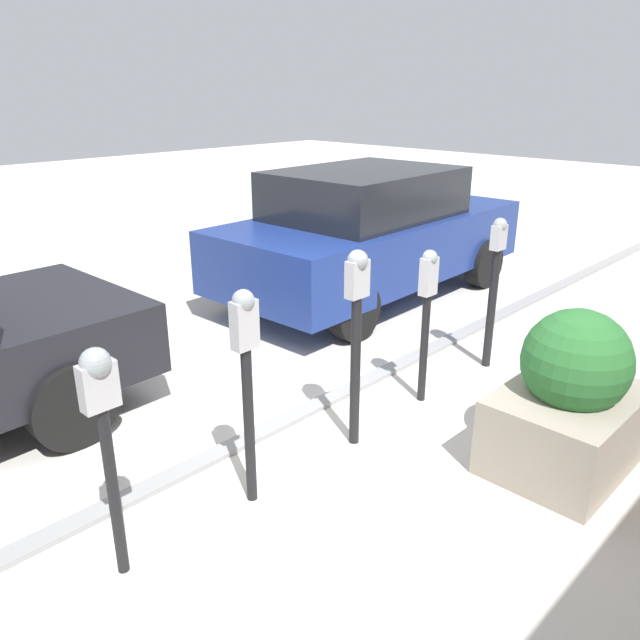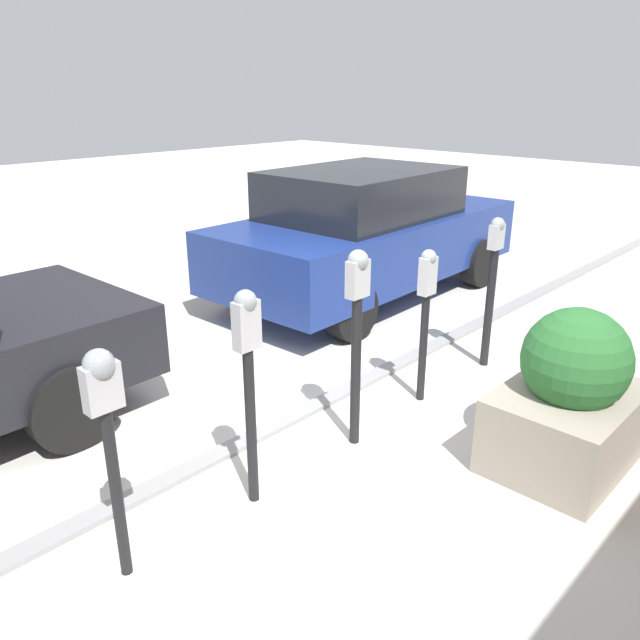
{
  "view_description": "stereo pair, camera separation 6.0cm",
  "coord_description": "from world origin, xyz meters",
  "px_view_note": "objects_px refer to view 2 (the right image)",
  "views": [
    {
      "loc": [
        -3.18,
        -3.24,
        2.58
      ],
      "look_at": [
        0.0,
        -0.15,
        0.91
      ],
      "focal_mm": 35.0,
      "sensor_mm": 36.0,
      "label": 1
    },
    {
      "loc": [
        -3.22,
        -3.19,
        2.58
      ],
      "look_at": [
        0.0,
        -0.15,
        0.91
      ],
      "focal_mm": 35.0,
      "sensor_mm": 36.0,
      "label": 2
    }
  ],
  "objects_px": {
    "parked_car_middle": "(367,232)",
    "parking_meter_middle": "(357,320)",
    "parking_meter_second": "(248,365)",
    "planter_box": "(570,399)",
    "parking_meter_fourth": "(426,303)",
    "parking_meter_farthest": "(492,277)",
    "parking_meter_nearest": "(106,418)"
  },
  "relations": [
    {
      "from": "parked_car_middle",
      "to": "parking_meter_middle",
      "type": "bearing_deg",
      "value": -143.76
    },
    {
      "from": "parking_meter_second",
      "to": "planter_box",
      "type": "distance_m",
      "value": 2.29
    },
    {
      "from": "parking_meter_middle",
      "to": "planter_box",
      "type": "bearing_deg",
      "value": -57.02
    },
    {
      "from": "parking_meter_second",
      "to": "parking_meter_fourth",
      "type": "bearing_deg",
      "value": 0.49
    },
    {
      "from": "parking_meter_fourth",
      "to": "parking_meter_farthest",
      "type": "distance_m",
      "value": 1.04
    },
    {
      "from": "parking_meter_middle",
      "to": "parking_meter_fourth",
      "type": "height_order",
      "value": "parking_meter_middle"
    },
    {
      "from": "parking_meter_nearest",
      "to": "parking_meter_fourth",
      "type": "xyz_separation_m",
      "value": [
        2.87,
        -0.0,
        -0.1
      ]
    },
    {
      "from": "parking_meter_middle",
      "to": "planter_box",
      "type": "distance_m",
      "value": 1.6
    },
    {
      "from": "parking_meter_fourth",
      "to": "planter_box",
      "type": "height_order",
      "value": "parking_meter_fourth"
    },
    {
      "from": "parking_meter_second",
      "to": "planter_box",
      "type": "relative_size",
      "value": 1.24
    },
    {
      "from": "parking_meter_fourth",
      "to": "parked_car_middle",
      "type": "bearing_deg",
      "value": 49.0
    },
    {
      "from": "parking_meter_middle",
      "to": "parking_meter_farthest",
      "type": "relative_size",
      "value": 1.04
    },
    {
      "from": "parking_meter_nearest",
      "to": "parking_meter_second",
      "type": "relative_size",
      "value": 0.94
    },
    {
      "from": "parking_meter_middle",
      "to": "planter_box",
      "type": "xyz_separation_m",
      "value": [
        0.83,
        -1.27,
        -0.49
      ]
    },
    {
      "from": "parking_meter_farthest",
      "to": "parking_meter_second",
      "type": "bearing_deg",
      "value": 179.59
    },
    {
      "from": "parking_meter_second",
      "to": "parking_meter_middle",
      "type": "xyz_separation_m",
      "value": [
        1.01,
        -0.02,
        0.02
      ]
    },
    {
      "from": "parking_meter_second",
      "to": "parking_meter_middle",
      "type": "distance_m",
      "value": 1.01
    },
    {
      "from": "parking_meter_nearest",
      "to": "parking_meter_farthest",
      "type": "height_order",
      "value": "parking_meter_farthest"
    },
    {
      "from": "parking_meter_middle",
      "to": "planter_box",
      "type": "relative_size",
      "value": 1.29
    },
    {
      "from": "parking_meter_middle",
      "to": "parked_car_middle",
      "type": "xyz_separation_m",
      "value": [
        2.84,
        2.24,
        -0.16
      ]
    },
    {
      "from": "parking_meter_middle",
      "to": "planter_box",
      "type": "height_order",
      "value": "parking_meter_middle"
    },
    {
      "from": "parking_meter_middle",
      "to": "parked_car_middle",
      "type": "distance_m",
      "value": 3.62
    },
    {
      "from": "parking_meter_middle",
      "to": "parking_meter_fourth",
      "type": "bearing_deg",
      "value": 2.21
    },
    {
      "from": "parking_meter_second",
      "to": "planter_box",
      "type": "height_order",
      "value": "parking_meter_second"
    },
    {
      "from": "parking_meter_second",
      "to": "parking_meter_farthest",
      "type": "height_order",
      "value": "same"
    },
    {
      "from": "parking_meter_nearest",
      "to": "parking_meter_second",
      "type": "distance_m",
      "value": 0.93
    },
    {
      "from": "parking_meter_nearest",
      "to": "parking_meter_farthest",
      "type": "relative_size",
      "value": 0.94
    },
    {
      "from": "parking_meter_second",
      "to": "parking_meter_farthest",
      "type": "distance_m",
      "value": 2.97
    },
    {
      "from": "parking_meter_farthest",
      "to": "parked_car_middle",
      "type": "xyz_separation_m",
      "value": [
        0.88,
        2.24,
        -0.05
      ]
    },
    {
      "from": "parking_meter_second",
      "to": "parking_meter_fourth",
      "type": "height_order",
      "value": "parking_meter_second"
    },
    {
      "from": "parking_meter_nearest",
      "to": "parking_meter_middle",
      "type": "height_order",
      "value": "parking_meter_middle"
    },
    {
      "from": "parking_meter_farthest",
      "to": "parking_meter_middle",
      "type": "bearing_deg",
      "value": 179.95
    }
  ]
}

